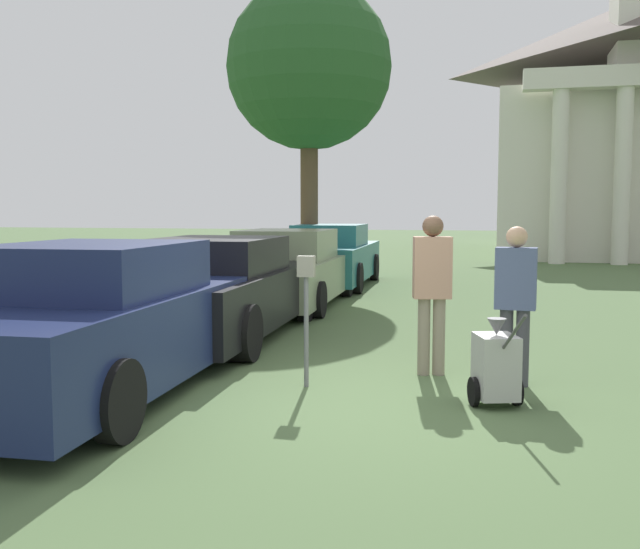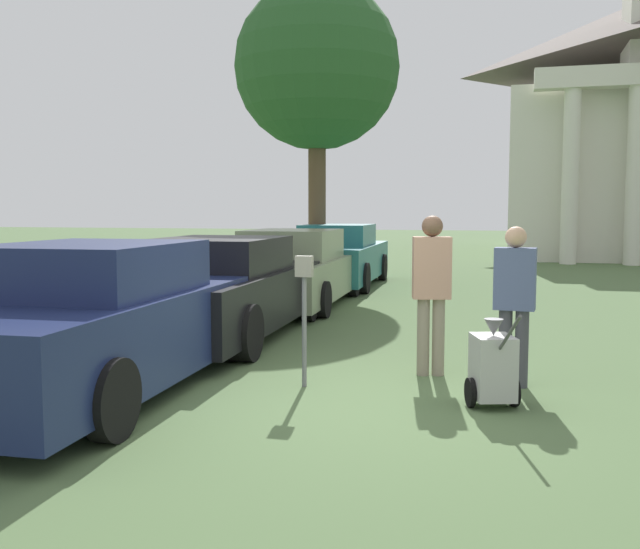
{
  "view_description": "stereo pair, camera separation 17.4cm",
  "coord_description": "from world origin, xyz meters",
  "px_view_note": "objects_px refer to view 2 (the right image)",
  "views": [
    {
      "loc": [
        1.55,
        -6.6,
        1.87
      ],
      "look_at": [
        -0.49,
        1.6,
        1.1
      ],
      "focal_mm": 40.0,
      "sensor_mm": 36.0,
      "label": 1
    },
    {
      "loc": [
        1.72,
        -6.56,
        1.87
      ],
      "look_at": [
        -0.49,
        1.6,
        1.1
      ],
      "focal_mm": 40.0,
      "sensor_mm": 36.0,
      "label": 2
    }
  ],
  "objects_px": {
    "parked_car_teal": "(339,257)",
    "parking_meter": "(304,296)",
    "person_worker": "(432,284)",
    "church": "(639,110)",
    "person_supervisor": "(515,296)",
    "equipment_cart": "(493,367)",
    "parked_car_sage": "(295,271)",
    "parked_car_navy": "(101,321)",
    "parked_car_black": "(223,290)"
  },
  "relations": [
    {
      "from": "parked_car_sage",
      "to": "equipment_cart",
      "type": "bearing_deg",
      "value": -61.29
    },
    {
      "from": "person_supervisor",
      "to": "equipment_cart",
      "type": "height_order",
      "value": "person_supervisor"
    },
    {
      "from": "parked_car_sage",
      "to": "parked_car_teal",
      "type": "relative_size",
      "value": 1.0
    },
    {
      "from": "parked_car_sage",
      "to": "parked_car_teal",
      "type": "xyz_separation_m",
      "value": [
        -0.0,
        3.71,
        0.03
      ]
    },
    {
      "from": "parked_car_navy",
      "to": "person_worker",
      "type": "distance_m",
      "value": 3.59
    },
    {
      "from": "parking_meter",
      "to": "equipment_cart",
      "type": "xyz_separation_m",
      "value": [
        1.95,
        -0.29,
        -0.58
      ]
    },
    {
      "from": "person_supervisor",
      "to": "church",
      "type": "height_order",
      "value": "church"
    },
    {
      "from": "person_supervisor",
      "to": "parked_car_black",
      "type": "bearing_deg",
      "value": -20.29
    },
    {
      "from": "person_worker",
      "to": "church",
      "type": "xyz_separation_m",
      "value": [
        5.81,
        24.42,
        4.97
      ]
    },
    {
      "from": "parked_car_navy",
      "to": "parking_meter",
      "type": "bearing_deg",
      "value": 15.12
    },
    {
      "from": "equipment_cart",
      "to": "person_supervisor",
      "type": "bearing_deg",
      "value": 59.79
    },
    {
      "from": "parked_car_black",
      "to": "church",
      "type": "relative_size",
      "value": 0.21
    },
    {
      "from": "parked_car_teal",
      "to": "parking_meter",
      "type": "bearing_deg",
      "value": -81.28
    },
    {
      "from": "parked_car_teal",
      "to": "church",
      "type": "xyz_separation_m",
      "value": [
        9.05,
        15.42,
        5.29
      ]
    },
    {
      "from": "parked_car_black",
      "to": "parking_meter",
      "type": "distance_m",
      "value": 3.27
    },
    {
      "from": "parked_car_teal",
      "to": "parking_meter",
      "type": "height_order",
      "value": "parked_car_teal"
    },
    {
      "from": "parked_car_teal",
      "to": "person_supervisor",
      "type": "distance_m",
      "value": 10.19
    },
    {
      "from": "parked_car_teal",
      "to": "parked_car_black",
      "type": "bearing_deg",
      "value": -92.76
    },
    {
      "from": "parked_car_black",
      "to": "equipment_cart",
      "type": "height_order",
      "value": "parked_car_black"
    },
    {
      "from": "parked_car_navy",
      "to": "parked_car_sage",
      "type": "relative_size",
      "value": 1.01
    },
    {
      "from": "parked_car_sage",
      "to": "parking_meter",
      "type": "bearing_deg",
      "value": -74.75
    },
    {
      "from": "parking_meter",
      "to": "person_worker",
      "type": "distance_m",
      "value": 1.51
    },
    {
      "from": "person_worker",
      "to": "equipment_cart",
      "type": "height_order",
      "value": "person_worker"
    },
    {
      "from": "parked_car_navy",
      "to": "parking_meter",
      "type": "height_order",
      "value": "parked_car_navy"
    },
    {
      "from": "parked_car_navy",
      "to": "parked_car_sage",
      "type": "height_order",
      "value": "parked_car_navy"
    },
    {
      "from": "person_worker",
      "to": "church",
      "type": "bearing_deg",
      "value": -116.17
    },
    {
      "from": "parked_car_navy",
      "to": "church",
      "type": "relative_size",
      "value": 0.2
    },
    {
      "from": "parked_car_black",
      "to": "parked_car_sage",
      "type": "bearing_deg",
      "value": 87.24
    },
    {
      "from": "person_worker",
      "to": "equipment_cart",
      "type": "distance_m",
      "value": 1.51
    },
    {
      "from": "person_worker",
      "to": "parked_car_teal",
      "type": "bearing_deg",
      "value": -83.0
    },
    {
      "from": "parked_car_teal",
      "to": "parking_meter",
      "type": "distance_m",
      "value": 10.08
    },
    {
      "from": "person_worker",
      "to": "church",
      "type": "height_order",
      "value": "church"
    },
    {
      "from": "parked_car_teal",
      "to": "person_worker",
      "type": "height_order",
      "value": "person_worker"
    },
    {
      "from": "equipment_cart",
      "to": "parked_car_sage",
      "type": "bearing_deg",
      "value": 103.55
    },
    {
      "from": "parked_car_teal",
      "to": "equipment_cart",
      "type": "relative_size",
      "value": 5.13
    },
    {
      "from": "person_supervisor",
      "to": "church",
      "type": "bearing_deg",
      "value": -95.83
    },
    {
      "from": "church",
      "to": "person_supervisor",
      "type": "bearing_deg",
      "value": -101.23
    },
    {
      "from": "parked_car_black",
      "to": "parking_meter",
      "type": "xyz_separation_m",
      "value": [
        2.01,
        -2.56,
        0.27
      ]
    },
    {
      "from": "parked_car_sage",
      "to": "equipment_cart",
      "type": "xyz_separation_m",
      "value": [
        3.95,
        -6.45,
        -0.29
      ]
    },
    {
      "from": "person_supervisor",
      "to": "equipment_cart",
      "type": "distance_m",
      "value": 1.05
    },
    {
      "from": "parked_car_navy",
      "to": "parking_meter",
      "type": "distance_m",
      "value": 2.12
    },
    {
      "from": "person_supervisor",
      "to": "parked_car_teal",
      "type": "bearing_deg",
      "value": -60.61
    },
    {
      "from": "parked_car_navy",
      "to": "person_worker",
      "type": "xyz_separation_m",
      "value": [
        3.24,
        1.52,
        0.32
      ]
    },
    {
      "from": "parked_car_black",
      "to": "church",
      "type": "xyz_separation_m",
      "value": [
        9.05,
        22.73,
        5.31
      ]
    },
    {
      "from": "parked_car_black",
      "to": "parked_car_teal",
      "type": "bearing_deg",
      "value": 87.24
    },
    {
      "from": "person_worker",
      "to": "person_supervisor",
      "type": "relative_size",
      "value": 1.06
    },
    {
      "from": "person_supervisor",
      "to": "parking_meter",
      "type": "bearing_deg",
      "value": 20.46
    },
    {
      "from": "person_worker",
      "to": "parked_car_black",
      "type": "bearing_deg",
      "value": -40.36
    },
    {
      "from": "parked_car_navy",
      "to": "person_worker",
      "type": "bearing_deg",
      "value": 22.39
    },
    {
      "from": "parked_car_navy",
      "to": "person_worker",
      "type": "height_order",
      "value": "person_worker"
    }
  ]
}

